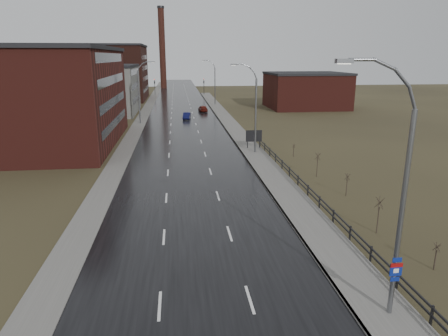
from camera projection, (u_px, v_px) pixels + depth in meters
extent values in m
cube|color=black|center=(183.00, 124.00, 73.87)|extent=(14.00, 300.00, 0.06)
cube|color=#595651|center=(255.00, 154.00, 50.92)|extent=(3.20, 180.00, 0.18)
cube|color=slate|center=(243.00, 155.00, 50.75)|extent=(0.16, 180.00, 0.18)
cube|color=#595651|center=(138.00, 125.00, 72.94)|extent=(2.40, 260.00, 0.12)
cube|color=#471914|center=(33.00, 99.00, 55.41)|extent=(22.00, 28.00, 13.00)
cube|color=black|center=(26.00, 48.00, 53.59)|extent=(22.44, 28.56, 0.50)
cube|color=black|center=(115.00, 122.00, 57.59)|extent=(0.06, 22.40, 1.20)
cube|color=black|center=(114.00, 101.00, 56.79)|extent=(0.06, 22.40, 1.20)
cube|color=black|center=(112.00, 80.00, 55.98)|extent=(0.06, 22.40, 1.20)
cube|color=black|center=(111.00, 58.00, 55.17)|extent=(0.06, 22.40, 1.20)
cube|color=slate|center=(99.00, 90.00, 87.72)|extent=(16.00, 20.00, 10.00)
cube|color=black|center=(97.00, 66.00, 86.30)|extent=(16.32, 20.40, 0.50)
cube|color=black|center=(136.00, 99.00, 89.16)|extent=(0.06, 16.00, 1.20)
cube|color=black|center=(136.00, 85.00, 88.35)|extent=(0.06, 16.00, 1.20)
cube|color=black|center=(135.00, 72.00, 87.54)|extent=(0.06, 16.00, 1.20)
cube|color=#331611|center=(99.00, 73.00, 115.17)|extent=(26.00, 24.00, 15.00)
cube|color=black|center=(97.00, 45.00, 113.09)|extent=(26.52, 24.48, 0.50)
cube|color=black|center=(146.00, 89.00, 117.85)|extent=(0.06, 19.20, 1.20)
cube|color=black|center=(145.00, 78.00, 117.04)|extent=(0.06, 19.20, 1.20)
cube|color=black|center=(145.00, 68.00, 116.24)|extent=(0.06, 19.20, 1.20)
cube|color=black|center=(144.00, 57.00, 115.43)|extent=(0.06, 19.20, 1.20)
cube|color=#471914|center=(306.00, 91.00, 97.27)|extent=(18.00, 16.00, 8.00)
cube|color=black|center=(307.00, 73.00, 96.13)|extent=(18.36, 16.32, 0.50)
cylinder|color=#331611|center=(162.00, 49.00, 155.25)|extent=(2.40, 2.40, 30.00)
cylinder|color=black|center=(161.00, 7.00, 151.13)|extent=(2.70, 2.70, 0.80)
cylinder|color=slate|center=(401.00, 220.00, 18.06)|extent=(0.24, 0.24, 10.00)
cylinder|color=slate|center=(412.00, 98.00, 16.57)|extent=(0.57, 0.14, 1.12)
cylinder|color=slate|center=(402.00, 78.00, 16.29)|extent=(0.91, 0.14, 0.91)
cylinder|color=slate|center=(385.00, 65.00, 16.05)|extent=(1.12, 0.14, 0.57)
cylinder|color=slate|center=(362.00, 60.00, 15.89)|extent=(1.15, 0.14, 0.14)
cube|color=slate|center=(344.00, 61.00, 15.81)|extent=(0.70, 0.28, 0.18)
cube|color=silver|center=(344.00, 64.00, 15.84)|extent=(0.50, 0.20, 0.04)
cube|color=navy|center=(397.00, 260.00, 18.47)|extent=(0.45, 0.04, 0.22)
cube|color=navy|center=(396.00, 270.00, 18.60)|extent=(0.60, 0.04, 0.65)
cube|color=maroon|center=(397.00, 265.00, 18.53)|extent=(0.60, 0.04, 0.20)
cube|color=navy|center=(395.00, 279.00, 18.74)|extent=(0.45, 0.04, 0.22)
cube|color=silver|center=(396.00, 271.00, 18.60)|extent=(0.26, 0.02, 0.22)
cylinder|color=slate|center=(256.00, 117.00, 50.64)|extent=(0.24, 0.24, 9.50)
cylinder|color=slate|center=(255.00, 75.00, 49.24)|extent=(0.51, 0.14, 0.98)
cylinder|color=slate|center=(252.00, 69.00, 48.99)|extent=(0.81, 0.14, 0.81)
cylinder|color=slate|center=(246.00, 65.00, 48.78)|extent=(0.98, 0.14, 0.51)
cylinder|color=slate|center=(239.00, 64.00, 48.64)|extent=(1.01, 0.14, 0.14)
cube|color=slate|center=(233.00, 65.00, 48.58)|extent=(0.70, 0.28, 0.18)
cube|color=silver|center=(233.00, 65.00, 48.61)|extent=(0.50, 0.20, 0.04)
cylinder|color=slate|center=(139.00, 98.00, 73.61)|extent=(0.24, 0.24, 9.50)
cylinder|color=slate|center=(138.00, 69.00, 72.24)|extent=(0.51, 0.14, 0.98)
cylinder|color=slate|center=(141.00, 65.00, 72.11)|extent=(0.81, 0.14, 0.81)
cylinder|color=slate|center=(145.00, 63.00, 72.06)|extent=(0.98, 0.14, 0.51)
cylinder|color=slate|center=(149.00, 62.00, 72.11)|extent=(1.01, 0.14, 0.14)
cube|color=slate|center=(153.00, 62.00, 72.20)|extent=(0.70, 0.28, 0.18)
cube|color=silver|center=(153.00, 63.00, 72.23)|extent=(0.50, 0.20, 0.04)
cylinder|color=slate|center=(215.00, 87.00, 102.29)|extent=(0.24, 0.24, 9.50)
cylinder|color=slate|center=(214.00, 66.00, 100.89)|extent=(0.51, 0.14, 0.98)
cylinder|color=slate|center=(212.00, 63.00, 100.64)|extent=(0.81, 0.14, 0.81)
cylinder|color=slate|center=(209.00, 61.00, 100.43)|extent=(0.98, 0.14, 0.51)
cylinder|color=slate|center=(206.00, 60.00, 100.29)|extent=(1.01, 0.14, 0.14)
cube|color=slate|center=(203.00, 61.00, 100.23)|extent=(0.70, 0.28, 0.18)
cube|color=silver|center=(203.00, 61.00, 100.25)|extent=(0.50, 0.20, 0.04)
cube|color=black|center=(432.00, 316.00, 18.47)|extent=(0.10, 0.10, 1.10)
cube|color=black|center=(397.00, 281.00, 21.34)|extent=(0.10, 0.10, 1.10)
cube|color=black|center=(371.00, 254.00, 24.21)|extent=(0.10, 0.10, 1.10)
cube|color=black|center=(350.00, 234.00, 27.08)|extent=(0.10, 0.10, 1.10)
cube|color=black|center=(333.00, 217.00, 29.95)|extent=(0.10, 0.10, 1.10)
cube|color=black|center=(319.00, 203.00, 32.82)|extent=(0.10, 0.10, 1.10)
cube|color=black|center=(308.00, 191.00, 35.68)|extent=(0.10, 0.10, 1.10)
cube|color=black|center=(298.00, 181.00, 38.55)|extent=(0.10, 0.10, 1.10)
cube|color=black|center=(289.00, 172.00, 41.42)|extent=(0.10, 0.10, 1.10)
cube|color=black|center=(282.00, 165.00, 44.29)|extent=(0.10, 0.10, 1.10)
cube|color=black|center=(276.00, 158.00, 47.16)|extent=(0.10, 0.10, 1.10)
cube|color=black|center=(270.00, 152.00, 50.03)|extent=(0.10, 0.10, 1.10)
cube|color=black|center=(265.00, 147.00, 52.90)|extent=(0.10, 0.10, 1.10)
cube|color=black|center=(260.00, 143.00, 55.77)|extent=(0.10, 0.10, 1.10)
cube|color=black|center=(256.00, 138.00, 58.64)|extent=(0.10, 0.10, 1.10)
cube|color=black|center=(310.00, 188.00, 35.10)|extent=(0.08, 53.00, 0.10)
cube|color=black|center=(310.00, 193.00, 35.21)|extent=(0.08, 53.00, 0.10)
cylinder|color=#382D23|center=(435.00, 260.00, 23.39)|extent=(0.08, 0.08, 1.26)
cylinder|color=#382D23|center=(438.00, 247.00, 23.18)|extent=(0.04, 0.43, 0.51)
cylinder|color=#382D23|center=(437.00, 247.00, 23.22)|extent=(0.41, 0.17, 0.51)
cylinder|color=#382D23|center=(436.00, 247.00, 23.19)|extent=(0.25, 0.37, 0.52)
cylinder|color=#382D23|center=(437.00, 247.00, 23.14)|extent=(0.25, 0.37, 0.52)
cylinder|color=#382D23|center=(438.00, 248.00, 23.13)|extent=(0.41, 0.17, 0.51)
cylinder|color=#382D23|center=(378.00, 220.00, 28.21)|extent=(0.08, 0.08, 1.98)
cylinder|color=#382D23|center=(380.00, 203.00, 27.86)|extent=(0.04, 0.67, 0.78)
cylinder|color=#382D23|center=(380.00, 203.00, 27.91)|extent=(0.63, 0.25, 0.79)
cylinder|color=#382D23|center=(379.00, 203.00, 27.88)|extent=(0.38, 0.56, 0.80)
cylinder|color=#382D23|center=(379.00, 203.00, 27.83)|extent=(0.38, 0.56, 0.80)
cylinder|color=#382D23|center=(380.00, 203.00, 27.82)|extent=(0.63, 0.25, 0.79)
cylinder|color=#382D23|center=(347.00, 188.00, 35.90)|extent=(0.08, 0.08, 1.53)
cylinder|color=#382D23|center=(348.00, 177.00, 35.64)|extent=(0.04, 0.52, 0.61)
cylinder|color=#382D23|center=(347.00, 177.00, 35.68)|extent=(0.50, 0.20, 0.62)
cylinder|color=#382D23|center=(347.00, 177.00, 35.66)|extent=(0.30, 0.44, 0.63)
cylinder|color=#382D23|center=(347.00, 177.00, 35.60)|extent=(0.30, 0.44, 0.63)
cylinder|color=#382D23|center=(348.00, 177.00, 35.59)|extent=(0.50, 0.20, 0.62)
cylinder|color=#382D23|center=(317.00, 168.00, 41.55)|extent=(0.08, 0.08, 1.91)
cylinder|color=#382D23|center=(318.00, 156.00, 41.22)|extent=(0.04, 0.64, 0.75)
cylinder|color=#382D23|center=(318.00, 156.00, 41.27)|extent=(0.61, 0.24, 0.76)
cylinder|color=#382D23|center=(317.00, 156.00, 41.24)|extent=(0.36, 0.54, 0.77)
cylinder|color=#382D23|center=(318.00, 156.00, 41.19)|extent=(0.36, 0.54, 0.77)
cylinder|color=#382D23|center=(318.00, 156.00, 41.17)|extent=(0.61, 0.24, 0.76)
cylinder|color=#382D23|center=(294.00, 152.00, 50.12)|extent=(0.08, 0.08, 1.18)
cylinder|color=#382D23|center=(294.00, 146.00, 49.92)|extent=(0.04, 0.41, 0.47)
cylinder|color=#382D23|center=(294.00, 146.00, 49.96)|extent=(0.39, 0.16, 0.48)
cylinder|color=#382D23|center=(294.00, 146.00, 49.93)|extent=(0.24, 0.35, 0.49)
cylinder|color=#382D23|center=(294.00, 146.00, 49.88)|extent=(0.24, 0.35, 0.49)
cylinder|color=#382D23|center=(294.00, 146.00, 49.87)|extent=(0.39, 0.16, 0.48)
cube|color=black|center=(248.00, 143.00, 54.04)|extent=(0.10, 0.10, 1.80)
cube|color=black|center=(260.00, 142.00, 54.23)|extent=(0.10, 0.10, 1.80)
cube|color=silver|center=(254.00, 136.00, 53.83)|extent=(2.10, 0.08, 1.45)
cube|color=black|center=(254.00, 136.00, 53.79)|extent=(2.20, 0.04, 1.55)
cylinder|color=black|center=(155.00, 87.00, 129.66)|extent=(0.16, 0.16, 5.20)
imported|color=black|center=(155.00, 80.00, 129.09)|extent=(0.58, 2.73, 1.10)
sphere|color=#FF190C|center=(154.00, 79.00, 128.86)|extent=(0.18, 0.18, 0.18)
cylinder|color=black|center=(204.00, 87.00, 131.47)|extent=(0.16, 0.16, 5.20)
imported|color=black|center=(204.00, 80.00, 130.90)|extent=(0.58, 2.73, 1.10)
sphere|color=#FF190C|center=(204.00, 79.00, 130.67)|extent=(0.18, 0.18, 0.18)
imported|color=#0B0E38|center=(187.00, 116.00, 80.01)|extent=(1.79, 4.01, 1.28)
imported|color=#57140E|center=(203.00, 109.00, 90.67)|extent=(2.11, 4.41, 1.45)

